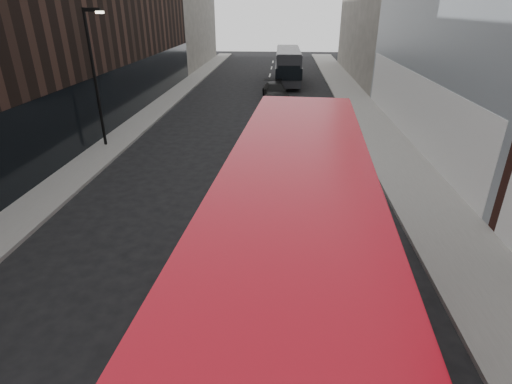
% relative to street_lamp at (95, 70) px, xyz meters
% --- Properties ---
extents(sidewalk_right, '(3.00, 80.00, 0.15)m').
position_rel_street_lamp_xyz_m(sidewalk_right, '(15.72, 7.00, -4.11)').
color(sidewalk_right, slate).
rests_on(sidewalk_right, ground).
extents(sidewalk_left, '(2.00, 80.00, 0.15)m').
position_rel_street_lamp_xyz_m(sidewalk_left, '(0.22, 7.00, -4.11)').
color(sidewalk_left, slate).
rests_on(sidewalk_left, ground).
extents(building_left_mid, '(5.00, 24.00, 14.00)m').
position_rel_street_lamp_xyz_m(building_left_mid, '(-3.28, 12.00, 2.82)').
color(building_left_mid, black).
rests_on(building_left_mid, ground).
extents(building_left_far, '(5.00, 20.00, 13.00)m').
position_rel_street_lamp_xyz_m(building_left_far, '(-3.28, 34.00, 2.32)').
color(building_left_far, '#5E5A53').
rests_on(building_left_far, ground).
extents(street_lamp, '(1.06, 0.22, 7.00)m').
position_rel_street_lamp_xyz_m(street_lamp, '(0.00, 0.00, 0.00)').
color(street_lamp, black).
rests_on(street_lamp, sidewalk_left).
extents(red_bus, '(3.56, 11.93, 4.75)m').
position_rel_street_lamp_xyz_m(red_bus, '(10.11, -14.38, -1.54)').
color(red_bus, '#AA0A19').
rests_on(red_bus, ground).
extents(grey_bus, '(2.54, 10.29, 3.31)m').
position_rel_street_lamp_xyz_m(grey_bus, '(10.21, 21.10, -2.41)').
color(grey_bus, black).
rests_on(grey_bus, ground).
extents(car_a, '(2.26, 4.48, 1.46)m').
position_rel_street_lamp_xyz_m(car_a, '(11.98, -5.37, -3.45)').
color(car_a, black).
rests_on(car_a, ground).
extents(car_b, '(2.24, 4.91, 1.56)m').
position_rel_street_lamp_xyz_m(car_b, '(9.94, 0.00, -3.40)').
color(car_b, gray).
rests_on(car_b, ground).
extents(car_c, '(2.54, 5.00, 1.39)m').
position_rel_street_lamp_xyz_m(car_c, '(9.15, 12.94, -3.49)').
color(car_c, black).
rests_on(car_c, ground).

